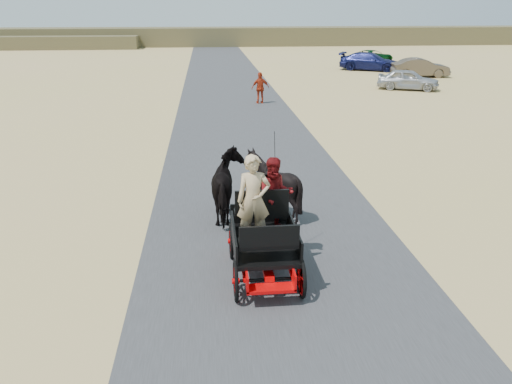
{
  "coord_description": "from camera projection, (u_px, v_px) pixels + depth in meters",
  "views": [
    {
      "loc": [
        -1.43,
        -10.12,
        5.17
      ],
      "look_at": [
        -0.39,
        0.44,
        1.2
      ],
      "focal_mm": 35.0,
      "sensor_mm": 36.0,
      "label": 1
    }
  ],
  "objects": [
    {
      "name": "car_c",
      "position": [
        370.0,
        61.0,
        42.34
      ],
      "size": [
        5.47,
        4.19,
        1.48
      ],
      "primitive_type": "imported",
      "rotation": [
        0.0,
        0.0,
        1.09
      ],
      "color": "navy",
      "rests_on": "ground"
    },
    {
      "name": "horse_right",
      "position": [
        272.0,
        185.0,
        12.81
      ],
      "size": [
        1.37,
        1.54,
        1.7
      ],
      "primitive_type": "imported",
      "rotation": [
        0.0,
        0.0,
        3.14
      ],
      "color": "black",
      "rests_on": "ground"
    },
    {
      "name": "car_b",
      "position": [
        420.0,
        68.0,
        38.43
      ],
      "size": [
        4.44,
        2.03,
        1.41
      ],
      "primitive_type": "imported",
      "rotation": [
        0.0,
        0.0,
        1.44
      ],
      "color": "brown",
      "rests_on": "ground"
    },
    {
      "name": "carriage",
      "position": [
        264.0,
        258.0,
        10.13
      ],
      "size": [
        1.3,
        2.4,
        0.72
      ],
      "primitive_type": null,
      "color": "black",
      "rests_on": "ground"
    },
    {
      "name": "pedestrian",
      "position": [
        260.0,
        88.0,
        27.88
      ],
      "size": [
        1.06,
        0.56,
        1.73
      ],
      "primitive_type": "imported",
      "rotation": [
        0.0,
        0.0,
        3.29
      ],
      "color": "#A72C13",
      "rests_on": "ground"
    },
    {
      "name": "horse_left",
      "position": [
        229.0,
        187.0,
        12.71
      ],
      "size": [
        0.91,
        2.01,
        1.7
      ],
      "primitive_type": "imported",
      "rotation": [
        0.0,
        0.0,
        3.14
      ],
      "color": "black",
      "rests_on": "ground"
    },
    {
      "name": "car_a",
      "position": [
        408.0,
        79.0,
        32.53
      ],
      "size": [
        4.2,
        3.02,
        1.33
      ],
      "primitive_type": "imported",
      "rotation": [
        0.0,
        0.0,
        1.15
      ],
      "color": "#B2B2B7",
      "rests_on": "ground"
    },
    {
      "name": "passenger_woman",
      "position": [
        275.0,
        194.0,
        10.32
      ],
      "size": [
        0.77,
        0.6,
        1.58
      ],
      "primitive_type": "imported",
      "color": "#660C0F",
      "rests_on": "carriage"
    },
    {
      "name": "road",
      "position": [
        275.0,
        247.0,
        11.38
      ],
      "size": [
        6.0,
        140.0,
        0.01
      ],
      "primitive_type": "cube",
      "color": "#38383A",
      "rests_on": "ground"
    },
    {
      "name": "ridge_far",
      "position": [
        215.0,
        37.0,
        68.75
      ],
      "size": [
        140.0,
        6.0,
        2.4
      ],
      "primitive_type": "cube",
      "color": "brown",
      "rests_on": "ground"
    },
    {
      "name": "ground",
      "position": [
        275.0,
        247.0,
        11.38
      ],
      "size": [
        140.0,
        140.0,
        0.0
      ],
      "primitive_type": "plane",
      "color": "tan"
    },
    {
      "name": "car_d",
      "position": [
        372.0,
        57.0,
        47.73
      ],
      "size": [
        4.88,
        3.89,
        1.23
      ],
      "primitive_type": "imported",
      "rotation": [
        0.0,
        0.0,
        2.06
      ],
      "color": "#0C4C19",
      "rests_on": "ground"
    },
    {
      "name": "driver_man",
      "position": [
        254.0,
        200.0,
        9.72
      ],
      "size": [
        0.66,
        0.43,
        1.8
      ],
      "primitive_type": "imported",
      "color": "tan",
      "rests_on": "carriage"
    }
  ]
}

